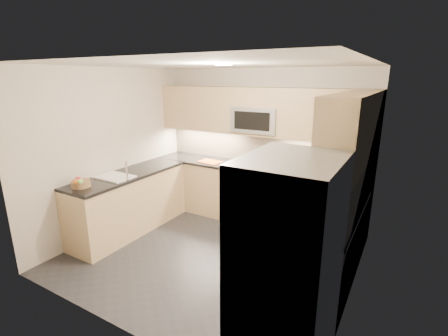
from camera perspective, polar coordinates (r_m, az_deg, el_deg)
floor at (r=4.63m, az=-2.26°, el=-14.89°), size 3.60×3.20×0.00m
ceiling at (r=3.99m, az=-2.66°, el=17.79°), size 3.60×3.20×0.02m
wall_back at (r=5.51m, az=6.57°, el=4.04°), size 3.60×0.02×2.50m
wall_front at (r=2.99m, az=-19.33°, el=-6.91°), size 3.60×0.02×2.50m
wall_left at (r=5.30m, az=-19.10°, el=2.81°), size 0.02×3.20×2.50m
wall_right at (r=3.54m, az=22.96°, el=-3.73°), size 0.02×3.20×2.50m
base_cab_back_left at (r=5.98m, az=-4.45°, el=-2.91°), size 1.42×0.60×0.90m
base_cab_back_right at (r=5.14m, az=16.17°, el=-6.71°), size 1.42×0.60×0.90m
base_cab_right at (r=4.04m, az=17.71°, el=-13.24°), size 0.60×1.70×0.90m
base_cab_peninsula at (r=5.31m, az=-16.19°, el=-5.96°), size 0.60×2.00×0.90m
countertop_back_left at (r=5.85m, az=-4.55°, el=1.46°), size 1.42×0.63×0.04m
countertop_back_right at (r=4.98m, az=16.57°, el=-1.70°), size 1.42×0.63×0.04m
countertop_right at (r=3.84m, az=18.30°, el=-7.07°), size 0.63×1.70×0.04m
countertop_peninsula at (r=5.16m, az=-16.58°, el=-1.10°), size 0.63×2.00×0.04m
upper_cab_back at (r=5.26m, az=5.99°, el=9.85°), size 3.60×0.35×0.75m
upper_cab_right at (r=3.70m, az=21.81°, el=6.38°), size 0.35×1.95×0.75m
backsplash_back at (r=5.52m, az=6.53°, el=3.47°), size 3.60×0.01×0.51m
backsplash_right at (r=3.99m, az=23.70°, el=-2.55°), size 0.01×2.30×0.51m
gas_range at (r=5.44m, az=4.92°, el=-4.77°), size 0.76×0.65×0.91m
range_cooktop at (r=5.30m, az=5.04°, el=-0.11°), size 0.76×0.65×0.03m
oven_door_glass at (r=5.17m, az=3.34°, el=-5.94°), size 0.62×0.02×0.45m
oven_handle at (r=5.06m, az=3.29°, el=-3.17°), size 0.60×0.02×0.02m
microwave at (r=5.26m, az=5.83°, el=8.48°), size 0.76×0.40×0.40m
microwave_door at (r=5.07m, az=4.86°, el=8.24°), size 0.60×0.01×0.28m
refrigerator at (r=2.73m, az=10.99°, el=-16.79°), size 0.70×0.90×1.80m
fridge_handle_left at (r=2.68m, az=1.95°, el=-15.83°), size 0.02×0.02×1.20m
fridge_handle_right at (r=2.96m, az=5.34°, el=-12.63°), size 0.02×0.02×1.20m
sink_basin at (r=5.01m, az=-18.60°, el=-2.24°), size 0.52×0.38×0.16m
faucet at (r=4.77m, az=-16.74°, el=-0.47°), size 0.03×0.03×0.28m
utensil_bowl at (r=4.74m, az=21.63°, el=-1.89°), size 0.33×0.33×0.14m
cutting_board at (r=5.59m, az=-2.44°, el=1.10°), size 0.40×0.30×0.01m
fruit_basket at (r=4.72m, az=-23.86°, el=-2.54°), size 0.30×0.30×0.09m
fruit_apple at (r=4.68m, az=-24.24°, el=-1.82°), size 0.07×0.07×0.07m
fruit_pear at (r=4.58m, az=-23.92°, el=-2.17°), size 0.07×0.07×0.07m
dish_towel_check at (r=5.14m, az=2.09°, el=-4.83°), size 0.18×0.04×0.35m
dish_towel_blue at (r=5.05m, az=4.36°, el=-5.28°), size 0.19×0.06×0.37m
fruit_orange at (r=4.60m, az=-24.51°, el=-2.19°), size 0.08×0.08×0.08m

